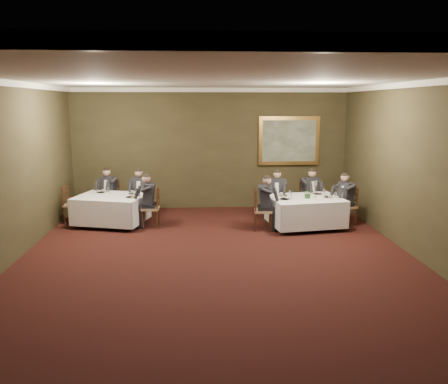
{
  "coord_description": "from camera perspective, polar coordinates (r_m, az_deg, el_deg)",
  "views": [
    {
      "loc": [
        -0.37,
        -7.76,
        3.07
      ],
      "look_at": [
        0.19,
        1.64,
        1.15
      ],
      "focal_mm": 35.0,
      "sensor_mm": 36.0,
      "label": 1
    }
  ],
  "objects": [
    {
      "name": "candlestick",
      "position": [
        11.08,
        11.88,
        0.13
      ],
      "size": [
        0.07,
        0.07,
        0.45
      ],
      "color": "#AA8034",
      "rests_on": "table_main"
    },
    {
      "name": "diner_main_backright",
      "position": [
        12.08,
        11.08,
        -0.92
      ],
      "size": [
        0.54,
        0.59,
        1.35
      ],
      "rotation": [
        0.0,
        0.0,
        3.51
      ],
      "color": "black",
      "rests_on": "chair_main_backright"
    },
    {
      "name": "chair_main_backright",
      "position": [
        12.14,
        11.01,
        -1.96
      ],
      "size": [
        0.56,
        0.55,
        1.0
      ],
      "rotation": [
        0.0,
        0.0,
        3.51
      ],
      "color": "#906D49",
      "rests_on": "ground"
    },
    {
      "name": "right_wall",
      "position": [
        9.0,
        25.66,
        1.95
      ],
      "size": [
        0.1,
        10.0,
        3.5
      ],
      "primitive_type": "cube",
      "color": "#312A18",
      "rests_on": "ground"
    },
    {
      "name": "diner_sec_backright",
      "position": [
        12.08,
        -10.83,
        -0.9
      ],
      "size": [
        0.48,
        0.55,
        1.35
      ],
      "rotation": [
        0.0,
        0.0,
        2.95
      ],
      "color": "black",
      "rests_on": "chair_sec_backright"
    },
    {
      "name": "diner_sec_endright",
      "position": [
        11.09,
        -9.59,
        -1.98
      ],
      "size": [
        0.49,
        0.43,
        1.35
      ],
      "rotation": [
        0.0,
        0.0,
        1.55
      ],
      "color": "black",
      "rests_on": "chair_sec_endright"
    },
    {
      "name": "ceiling",
      "position": [
        7.78,
        -0.73,
        14.69
      ],
      "size": [
        8.0,
        10.0,
        0.1
      ],
      "primitive_type": "cube",
      "color": "silver",
      "rests_on": "back_wall"
    },
    {
      "name": "chair_main_endleft",
      "position": [
        10.8,
        5.05,
        -3.48
      ],
      "size": [
        0.46,
        0.48,
        1.0
      ],
      "rotation": [
        0.0,
        0.0,
        -1.67
      ],
      "color": "#906D49",
      "rests_on": "ground"
    },
    {
      "name": "ground",
      "position": [
        8.35,
        -0.67,
        -10.04
      ],
      "size": [
        10.0,
        10.0,
        0.0
      ],
      "primitive_type": "plane",
      "color": "black",
      "rests_on": "ground"
    },
    {
      "name": "chair_main_backleft",
      "position": [
        11.82,
        6.8,
        -2.2
      ],
      "size": [
        0.49,
        0.47,
        1.0
      ],
      "rotation": [
        0.0,
        0.0,
        3.03
      ],
      "color": "#906D49",
      "rests_on": "ground"
    },
    {
      "name": "crown_molding",
      "position": [
        7.78,
        -0.73,
        14.25
      ],
      "size": [
        8.0,
        10.0,
        0.12
      ],
      "color": "white",
      "rests_on": "back_wall"
    },
    {
      "name": "diner_main_endright",
      "position": [
        11.55,
        15.65,
        -1.7
      ],
      "size": [
        0.58,
        0.53,
        1.35
      ],
      "rotation": [
        0.0,
        0.0,
        1.88
      ],
      "color": "black",
      "rests_on": "chair_main_endright"
    },
    {
      "name": "chair_sec_endleft",
      "position": [
        12.05,
        -19.07,
        -2.49
      ],
      "size": [
        0.46,
        0.47,
        1.0
      ],
      "rotation": [
        0.0,
        0.0,
        -1.65
      ],
      "color": "#906D49",
      "rests_on": "ground"
    },
    {
      "name": "back_wall",
      "position": [
        12.83,
        -1.77,
        5.62
      ],
      "size": [
        8.0,
        0.1,
        3.5
      ],
      "primitive_type": "cube",
      "color": "#312A18",
      "rests_on": "ground"
    },
    {
      "name": "table_second",
      "position": [
        11.52,
        -14.51,
        -2.0
      ],
      "size": [
        1.97,
        1.68,
        0.67
      ],
      "rotation": [
        0.0,
        0.0,
        -0.26
      ],
      "color": "black",
      "rests_on": "ground"
    },
    {
      "name": "place_setting_table_main",
      "position": [
        11.25,
        7.94,
        -0.25
      ],
      "size": [
        0.33,
        0.31,
        0.14
      ],
      "color": "white",
      "rests_on": "table_main"
    },
    {
      "name": "front_wall",
      "position": [
        3.08,
        3.86,
        -13.88
      ],
      "size": [
        8.0,
        0.1,
        3.5
      ],
      "primitive_type": "cube",
      "color": "#312A18",
      "rests_on": "ground"
    },
    {
      "name": "chair_sec_endright",
      "position": [
        11.14,
        -9.49,
        -3.12
      ],
      "size": [
        0.43,
        0.45,
        1.0
      ],
      "rotation": [
        0.0,
        0.0,
        1.55
      ],
      "color": "#906D49",
      "rests_on": "ground"
    },
    {
      "name": "place_setting_table_second",
      "position": [
        11.97,
        -15.55,
        0.14
      ],
      "size": [
        0.33,
        0.31,
        0.14
      ],
      "color": "white",
      "rests_on": "table_second"
    },
    {
      "name": "centerpiece",
      "position": [
        10.94,
        10.92,
        -0.15
      ],
      "size": [
        0.28,
        0.26,
        0.26
      ],
      "primitive_type": "imported",
      "rotation": [
        0.0,
        0.0,
        -0.29
      ],
      "color": "#2D5926",
      "rests_on": "table_main"
    },
    {
      "name": "diner_main_endleft",
      "position": [
        10.74,
        5.13,
        -2.3
      ],
      "size": [
        0.52,
        0.45,
        1.35
      ],
      "rotation": [
        0.0,
        0.0,
        -1.67
      ],
      "color": "black",
      "rests_on": "chair_main_endleft"
    },
    {
      "name": "diner_main_backleft",
      "position": [
        11.75,
        6.83,
        -1.13
      ],
      "size": [
        0.45,
        0.52,
        1.35
      ],
      "rotation": [
        0.0,
        0.0,
        3.03
      ],
      "color": "black",
      "rests_on": "chair_main_backleft"
    },
    {
      "name": "chair_sec_backleft",
      "position": [
        12.51,
        -14.63,
        -1.73
      ],
      "size": [
        0.58,
        0.57,
        1.0
      ],
      "rotation": [
        0.0,
        0.0,
        2.69
      ],
      "color": "#906D49",
      "rests_on": "ground"
    },
    {
      "name": "chair_sec_backright",
      "position": [
        12.14,
        -10.78,
        -1.95
      ],
      "size": [
        0.51,
        0.5,
        1.0
      ],
      "rotation": [
        0.0,
        0.0,
        2.95
      ],
      "color": "#906D49",
      "rests_on": "ground"
    },
    {
      "name": "chair_main_endright",
      "position": [
        11.61,
        15.63,
        -2.79
      ],
      "size": [
        0.53,
        0.55,
        1.0
      ],
      "rotation": [
        0.0,
        0.0,
        1.88
      ],
      "color": "#906D49",
      "rests_on": "ground"
    },
    {
      "name": "table_main",
      "position": [
        11.12,
        10.57,
        -2.31
      ],
      "size": [
        1.93,
        1.57,
        0.67
      ],
      "rotation": [
        0.0,
        0.0,
        0.14
      ],
      "color": "black",
      "rests_on": "ground"
    },
    {
      "name": "painting",
      "position": [
        13.02,
        8.47,
        6.62
      ],
      "size": [
        1.79,
        0.09,
        1.42
      ],
      "color": "gold",
      "rests_on": "back_wall"
    },
    {
      "name": "diner_sec_backleft",
      "position": [
        12.45,
        -14.71,
        -0.71
      ],
      "size": [
        0.57,
        0.61,
        1.35
      ],
      "rotation": [
        0.0,
        0.0,
        2.69
      ],
      "color": "black",
      "rests_on": "chair_sec_backleft"
    }
  ]
}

